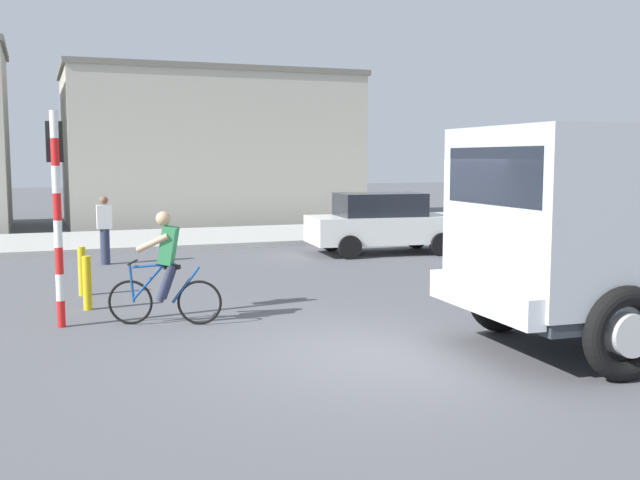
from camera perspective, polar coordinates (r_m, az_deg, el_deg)
name	(u,v)px	position (r m, az deg, el deg)	size (l,w,h in m)	color
ground_plane	(371,351)	(9.93, 3.85, -8.43)	(120.00, 120.00, 0.00)	#56565B
sidewalk_far	(179,239)	(23.20, -10.68, 0.11)	(80.00, 5.00, 0.16)	#ADADA8
cyclist	(165,268)	(11.55, -11.67, -2.10)	(1.62, 0.75, 1.72)	black
traffic_light_pole	(56,188)	(11.76, -19.37, 3.72)	(0.24, 0.43, 3.20)	red
car_red_near	(384,223)	(19.87, 4.84, 1.32)	(4.15, 2.17, 1.60)	white
pedestrian_near_kerb	(105,229)	(18.46, -16.02, 0.81)	(0.34, 0.22, 1.62)	#2D334C
bollard_near	(87,283)	(13.06, -17.24, -3.13)	(0.14, 0.14, 0.90)	gold
bollard_far	(82,271)	(14.44, -17.59, -2.27)	(0.14, 0.14, 0.90)	gold
building_mid_block	(209,148)	(29.99, -8.39, 6.91)	(11.00, 6.35, 5.80)	#B2AD9E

